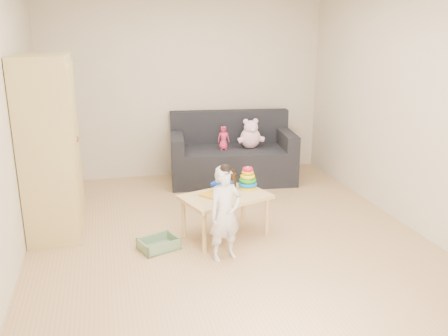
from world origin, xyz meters
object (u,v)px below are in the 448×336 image
object	(u,v)px
sofa	(232,164)
play_table	(225,216)
toddler	(225,215)
wardrobe	(50,146)

from	to	relation	value
sofa	play_table	bearing A→B (deg)	-100.16
sofa	play_table	world-z (taller)	sofa
sofa	play_table	distance (m)	1.87
play_table	toddler	xyz separation A→B (m)	(-0.13, -0.48, 0.21)
play_table	wardrobe	bearing A→B (deg)	159.13
wardrobe	play_table	xyz separation A→B (m)	(1.72, -0.65, -0.70)
wardrobe	play_table	distance (m)	1.97
wardrobe	play_table	bearing A→B (deg)	-20.87
sofa	toddler	distance (m)	2.38
wardrobe	toddler	xyz separation A→B (m)	(1.59, -1.14, -0.49)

